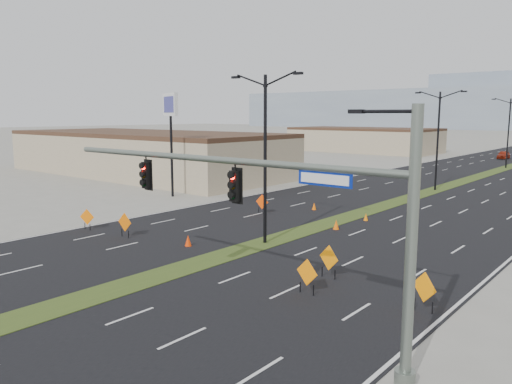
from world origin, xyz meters
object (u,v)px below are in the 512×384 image
Objects in this scene: streetlight_1 at (438,138)px; cone_2 at (366,217)px; cone_1 at (336,225)px; car_left at (504,155)px; signal_mast at (277,204)px; construction_sign_3 at (329,259)px; cone_3 at (314,206)px; construction_sign_5 at (424,289)px; construction_sign_0 at (87,218)px; construction_sign_4 at (307,274)px; construction_sign_2 at (262,203)px; pole_sign_west at (170,112)px; streetlight_2 at (509,131)px; streetlight_0 at (265,154)px; cone_0 at (188,241)px; construction_sign_1 at (125,223)px.

streetlight_1 is 17.94× the size of cone_2.
car_left is at bearing 94.96° from cone_1.
signal_mast is 29.18× the size of cone_2.
construction_sign_3 is (10.80, -75.64, 0.24)m from car_left.
cone_1 reaches higher than cone_2.
construction_sign_5 is at bearing -45.17° from cone_3.
construction_sign_0 is at bearing -99.37° from car_left.
construction_sign_4 is at bearing -85.97° from car_left.
construction_sign_2 is 7.35m from cone_1.
signal_mast is 11.35× the size of construction_sign_0.
streetlight_1 reaches higher than pole_sign_west.
streetlight_2 is 6.11× the size of construction_sign_5.
car_left is 2.55× the size of construction_sign_5.
signal_mast is at bearing -49.46° from streetlight_0.
cone_2 is (-5.23, 15.42, -0.65)m from construction_sign_4.
signal_mast is 10.03× the size of construction_sign_3.
signal_mast reaches higher than cone_0.
construction_sign_0 is 17.98m from construction_sign_3.
construction_sign_2 is at bearing 42.22° from construction_sign_0.
cone_3 reaches higher than cone_2.
construction_sign_1 is (-7.71, -32.57, -4.49)m from streetlight_1.
streetlight_2 is 6.31× the size of construction_sign_1.
signal_mast is 6.10m from construction_sign_4.
cone_1 is (4.47, 9.40, -0.00)m from cone_0.
streetlight_2 is 17.66m from car_left.
streetlight_1 is 1.03× the size of pole_sign_west.
streetlight_2 is at bearing 90.53° from pole_sign_west.
construction_sign_4 is 2.33× the size of cone_1.
signal_mast is 1.63× the size of streetlight_0.
streetlight_2 reaches higher than construction_sign_3.
signal_mast is at bearing -70.71° from cone_2.
signal_mast is 1.63× the size of streetlight_2.
construction_sign_3 is (17.89, 1.76, 0.12)m from construction_sign_0.
streetlight_0 is 14.79× the size of cone_0.
streetlight_2 is at bearing 81.12° from construction_sign_2.
construction_sign_4 is (6.85, -33.60, -4.49)m from streetlight_1.
construction_sign_4 is at bearing -65.68° from construction_sign_3.
construction_sign_3 is (14.16, 1.39, 0.02)m from construction_sign_1.
cone_0 is at bearing -92.93° from streetlight_2.
construction_sign_4 is at bearing -24.50° from construction_sign_0.
streetlight_1 is at bearing -88.55° from car_left.
construction_sign_4 is at bearing -8.28° from construction_sign_1.
pole_sign_west reaches higher than signal_mast.
cone_0 is 0.07× the size of pole_sign_west.
construction_sign_4 is at bearing -8.07° from pole_sign_west.
streetlight_1 is 6.98× the size of construction_sign_0.
streetlight_0 is 16.52× the size of cone_3.
construction_sign_3 is at bearing -54.44° from cone_3.
signal_mast is 17.58m from construction_sign_1.
construction_sign_0 is 13.08m from construction_sign_2.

